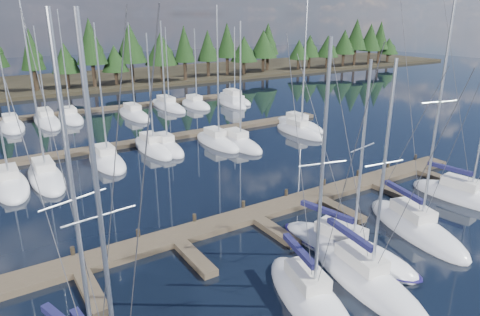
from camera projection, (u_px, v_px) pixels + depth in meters
ground at (179, 169)px, 40.22m from camera, size 260.00×260.00×0.00m
far_shore at (55, 83)px, 87.93m from camera, size 220.00×30.00×0.60m
main_dock at (256, 218)px, 30.08m from camera, size 44.00×6.13×0.90m
back_docks at (115, 124)px, 55.75m from camera, size 50.00×21.80×0.40m
front_sailboat_2 at (310, 297)px, 21.52m from camera, size 4.36×8.29×13.79m
front_sailboat_3 at (365, 279)px, 23.08m from camera, size 3.80×9.31×12.79m
front_sailboat_4 at (346, 248)px, 26.06m from camera, size 4.72×9.86×12.41m
front_sailboat_5 at (415, 227)px, 28.63m from camera, size 4.97×9.50×16.13m
front_sailboat_6 at (464, 196)px, 33.42m from camera, size 3.77×8.72×16.31m
back_sailboat_rows at (134, 130)px, 52.63m from camera, size 45.68×33.05×16.88m
motor_yacht_right at (232, 102)px, 68.44m from camera, size 3.61×8.54×4.14m
tree_line at (45, 52)px, 76.58m from camera, size 183.30×12.08×14.02m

